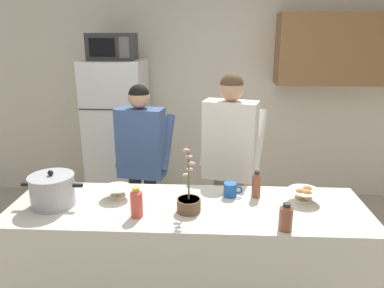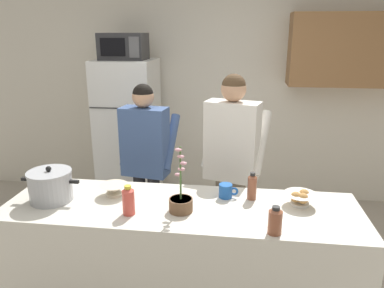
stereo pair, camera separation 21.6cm
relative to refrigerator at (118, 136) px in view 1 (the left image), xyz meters
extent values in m
cube|color=silver|center=(0.91, 0.45, 0.45)|extent=(6.00, 0.12, 2.60)
cube|color=olive|center=(2.51, 0.22, 0.96)|extent=(1.47, 0.34, 0.76)
cube|color=silver|center=(0.91, -1.85, -0.39)|extent=(2.31, 0.68, 0.92)
cube|color=white|center=(0.00, 0.00, 0.00)|extent=(0.64, 0.64, 1.70)
cube|color=#333333|center=(0.00, -0.32, 0.37)|extent=(0.63, 0.01, 0.01)
cylinder|color=#B2B2B7|center=(0.18, -0.35, -0.09)|extent=(0.02, 0.02, 0.77)
cube|color=#2D2D30|center=(0.00, -0.02, 0.99)|extent=(0.48, 0.36, 0.28)
cube|color=black|center=(-0.06, -0.20, 0.99)|extent=(0.26, 0.01, 0.18)
cube|color=#59595B|center=(0.17, -0.20, 0.99)|extent=(0.11, 0.01, 0.21)
cylinder|color=black|center=(0.52, -0.99, -0.47)|extent=(0.11, 0.11, 0.77)
cylinder|color=black|center=(0.38, -0.97, -0.47)|extent=(0.11, 0.11, 0.77)
cube|color=#3F598C|center=(0.45, -0.98, 0.22)|extent=(0.43, 0.26, 0.61)
sphere|color=tan|center=(0.45, -0.98, 0.62)|extent=(0.19, 0.19, 0.19)
sphere|color=black|center=(0.45, -0.98, 0.64)|extent=(0.18, 0.18, 0.18)
cylinder|color=#3F598C|center=(0.67, -0.89, 0.20)|extent=(0.14, 0.37, 0.47)
cylinder|color=#3F598C|center=(0.27, -0.83, 0.20)|extent=(0.14, 0.37, 0.47)
cylinder|color=#726656|center=(1.28, -1.13, -0.44)|extent=(0.11, 0.11, 0.82)
cylinder|color=#726656|center=(1.14, -1.09, -0.44)|extent=(0.11, 0.11, 0.82)
cube|color=white|center=(1.21, -1.11, 0.30)|extent=(0.47, 0.31, 0.65)
sphere|color=tan|center=(1.21, -1.11, 0.72)|extent=(0.20, 0.20, 0.20)
sphere|color=#4C3823|center=(1.21, -1.11, 0.75)|extent=(0.19, 0.19, 0.19)
cylinder|color=white|center=(1.45, -1.05, 0.28)|extent=(0.18, 0.39, 0.50)
cylinder|color=white|center=(1.04, -0.93, 0.28)|extent=(0.18, 0.39, 0.50)
cylinder|color=#ADAFB5|center=(0.04, -1.88, 0.16)|extent=(0.28, 0.28, 0.19)
cylinder|color=#ADAFB5|center=(0.04, -1.88, 0.27)|extent=(0.29, 0.29, 0.02)
sphere|color=black|center=(0.04, -1.88, 0.29)|extent=(0.04, 0.04, 0.04)
cube|color=black|center=(-0.13, -1.88, 0.21)|extent=(0.06, 0.02, 0.02)
cube|color=black|center=(0.21, -1.88, 0.21)|extent=(0.06, 0.02, 0.02)
cylinder|color=#1E59B2|center=(1.19, -1.69, 0.12)|extent=(0.09, 0.09, 0.10)
torus|color=#1E59B2|center=(1.25, -1.69, 0.12)|extent=(0.06, 0.01, 0.06)
cylinder|color=white|center=(1.67, -1.74, 0.08)|extent=(0.12, 0.12, 0.02)
cone|color=white|center=(1.67, -1.74, 0.12)|extent=(0.21, 0.21, 0.06)
sphere|color=tan|center=(1.64, -1.76, 0.13)|extent=(0.07, 0.07, 0.07)
sphere|color=tan|center=(1.70, -1.71, 0.13)|extent=(0.07, 0.07, 0.07)
sphere|color=tan|center=(1.69, -1.78, 0.13)|extent=(0.07, 0.07, 0.07)
cylinder|color=beige|center=(0.43, -1.76, 0.08)|extent=(0.11, 0.11, 0.02)
cone|color=beige|center=(0.43, -1.76, 0.12)|extent=(0.19, 0.19, 0.06)
cylinder|color=brown|center=(1.48, -2.12, 0.14)|extent=(0.08, 0.08, 0.14)
cone|color=brown|center=(1.48, -2.12, 0.22)|extent=(0.08, 0.08, 0.02)
cylinder|color=#262626|center=(1.48, -2.12, 0.23)|extent=(0.04, 0.04, 0.02)
cylinder|color=brown|center=(1.37, -1.69, 0.15)|extent=(0.06, 0.06, 0.16)
cone|color=brown|center=(1.37, -1.69, 0.24)|extent=(0.06, 0.06, 0.02)
cylinder|color=#262626|center=(1.37, -1.69, 0.25)|extent=(0.03, 0.03, 0.02)
cylinder|color=#D84C3F|center=(0.61, -2.00, 0.15)|extent=(0.08, 0.08, 0.16)
cone|color=#D84C3F|center=(0.61, -2.00, 0.24)|extent=(0.08, 0.08, 0.02)
cylinder|color=gold|center=(0.61, -2.00, 0.25)|extent=(0.04, 0.04, 0.02)
cylinder|color=brown|center=(0.92, -1.92, 0.11)|extent=(0.15, 0.15, 0.09)
cylinder|color=#38281E|center=(0.92, -1.92, 0.15)|extent=(0.14, 0.14, 0.01)
cylinder|color=#4C7238|center=(0.92, -1.92, 0.32)|extent=(0.01, 0.01, 0.34)
ellipsoid|color=pink|center=(0.90, -1.90, 0.31)|extent=(0.04, 0.03, 0.02)
ellipsoid|color=pink|center=(0.93, -1.92, 0.35)|extent=(0.04, 0.03, 0.02)
ellipsoid|color=pink|center=(0.94, -1.93, 0.39)|extent=(0.04, 0.03, 0.02)
ellipsoid|color=pink|center=(0.92, -1.93, 0.44)|extent=(0.04, 0.03, 0.02)
ellipsoid|color=pink|center=(0.91, -1.93, 0.48)|extent=(0.04, 0.03, 0.02)
camera|label=1|loc=(1.05, -4.01, 1.16)|focal=34.54mm
camera|label=2|loc=(1.26, -3.99, 1.16)|focal=34.54mm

